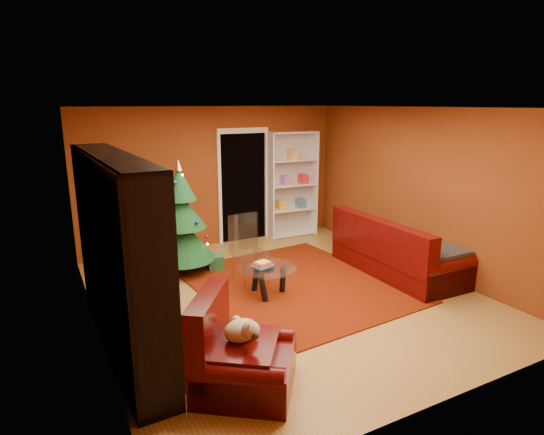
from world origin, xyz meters
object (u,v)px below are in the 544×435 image
christmas_tree (181,219)px  sofa (398,245)px  media_unit (118,256)px  coffee_table (267,281)px  gift_box_red (188,247)px  white_bookshelf (292,185)px  acrylic_chair (250,254)px  gift_box_teal (137,259)px  dog (241,331)px  armchair (245,351)px  gift_box_green (216,262)px  rug (295,285)px

christmas_tree → sofa: (3.03, -1.63, -0.41)m
media_unit → christmas_tree: bearing=55.2°
media_unit → christmas_tree: size_ratio=1.54×
christmas_tree → coffee_table: christmas_tree is taller
christmas_tree → coffee_table: size_ratio=2.18×
gift_box_red → white_bookshelf: bearing=3.3°
media_unit → acrylic_chair: 2.33m
media_unit → gift_box_teal: (0.65, 2.51, -0.93)m
dog → armchair: bearing=-135.0°
white_bookshelf → sofa: 2.74m
gift_box_green → sofa: 2.95m
media_unit → sofa: (4.29, 0.33, -0.61)m
rug → gift_box_red: gift_box_red is taller
gift_box_green → media_unit: bearing=-134.2°
sofa → coffee_table: 2.27m
gift_box_red → acrylic_chair: bearing=-77.9°
gift_box_red → coffee_table: (0.42, -2.33, 0.10)m
gift_box_green → gift_box_red: size_ratio=0.99×
dog → sofa: 3.76m
rug → armchair: armchair is taller
white_bookshelf → sofa: white_bookshelf is taller
christmas_tree → white_bookshelf: bearing=21.2°
dog → sofa: size_ratio=0.18×
white_bookshelf → dog: 5.20m
gift_box_teal → acrylic_chair: acrylic_chair is taller
gift_box_red → sofa: size_ratio=0.11×
gift_box_green → dog: bearing=-106.6°
coffee_table → white_bookshelf: bearing=53.3°
gift_box_green → armchair: bearing=-106.0°
gift_box_teal → coffee_table: coffee_table is taller
gift_box_red → acrylic_chair: acrylic_chair is taller
armchair → sofa: 3.78m
christmas_tree → gift_box_teal: size_ratio=6.15×
dog → media_unit: bearing=71.3°
gift_box_red → armchair: (-0.74, -4.15, 0.26)m
coffee_table → gift_box_green: bearing=101.3°
gift_box_red → armchair: 4.22m
media_unit → acrylic_chair: (2.02, 1.01, -0.61)m
gift_box_teal → gift_box_green: 1.32m
christmas_tree → sofa: size_ratio=0.83×
gift_box_green → white_bookshelf: 2.56m
gift_box_green → coffee_table: coffee_table is taller
white_bookshelf → armchair: 5.27m
christmas_tree → gift_box_red: christmas_tree is taller
acrylic_chair → media_unit: bearing=-155.9°
coffee_table → sofa: bearing=-4.7°
gift_box_red → gift_box_teal: bearing=-161.0°
white_bookshelf → acrylic_chair: size_ratio=2.29×
gift_box_green → dog: 3.23m
armchair → acrylic_chair: 2.58m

